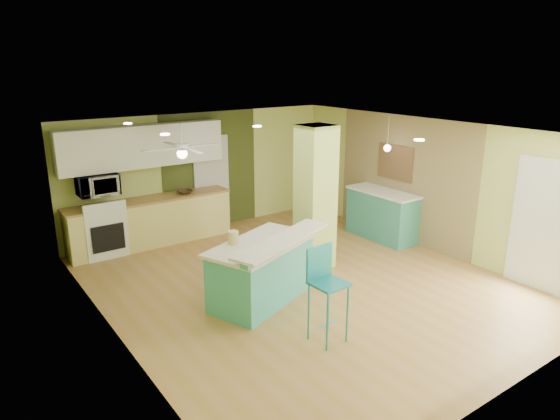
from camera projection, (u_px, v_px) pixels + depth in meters
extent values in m
cube|color=#A5783A|center=(302.00, 284.00, 8.20)|extent=(6.00, 7.00, 0.01)
cube|color=white|center=(304.00, 131.00, 7.48)|extent=(6.00, 7.00, 0.01)
cube|color=#C6D371|center=(202.00, 172.00, 10.58)|extent=(6.00, 0.01, 2.50)
cube|color=#C6D371|center=(514.00, 292.00, 5.10)|extent=(6.00, 0.01, 2.50)
cube|color=#C6D371|center=(112.00, 251.00, 6.17)|extent=(0.01, 7.00, 2.50)
cube|color=#C6D371|center=(428.00, 184.00, 9.51)|extent=(0.01, 7.00, 2.50)
cube|color=olive|center=(403.00, 179.00, 9.96)|extent=(0.02, 3.40, 2.50)
cube|color=#3F491D|center=(211.00, 171.00, 10.67)|extent=(2.20, 0.02, 2.50)
cube|color=silver|center=(212.00, 182.00, 10.72)|extent=(0.82, 0.05, 2.00)
cube|color=white|center=(545.00, 226.00, 7.75)|extent=(0.04, 1.08, 2.10)
cube|color=#B9D261|center=(315.00, 198.00, 8.59)|extent=(0.55, 0.55, 2.50)
cube|color=#EDDF7C|center=(151.00, 222.00, 9.85)|extent=(3.20, 0.60, 0.90)
cube|color=olive|center=(150.00, 200.00, 9.71)|extent=(3.25, 0.63, 0.04)
cube|color=white|center=(103.00, 232.00, 9.32)|extent=(0.76, 0.64, 0.90)
cube|color=black|center=(108.00, 238.00, 9.07)|extent=(0.59, 0.02, 0.50)
cube|color=white|center=(105.00, 208.00, 8.93)|extent=(0.76, 0.06, 0.18)
cube|color=white|center=(143.00, 146.00, 9.51)|extent=(3.20, 0.34, 0.80)
imported|color=white|center=(98.00, 185.00, 9.06)|extent=(0.70, 0.48, 0.39)
cylinder|color=white|center=(181.00, 135.00, 8.49)|extent=(0.03, 0.03, 0.40)
cylinder|color=white|center=(182.00, 147.00, 8.55)|extent=(0.24, 0.24, 0.10)
sphere|color=white|center=(182.00, 154.00, 8.58)|extent=(0.18, 0.18, 0.18)
cylinder|color=white|center=(388.00, 132.00, 9.62)|extent=(0.01, 0.01, 0.62)
sphere|color=white|center=(387.00, 148.00, 9.71)|extent=(0.14, 0.14, 0.14)
cube|color=brown|center=(395.00, 163.00, 10.02)|extent=(0.03, 0.90, 0.70)
cube|color=teal|center=(261.00, 273.00, 7.53)|extent=(1.84, 1.38, 0.88)
cube|color=beige|center=(261.00, 244.00, 7.40)|extent=(1.97, 1.50, 0.05)
cube|color=teal|center=(283.00, 244.00, 7.17)|extent=(1.79, 0.81, 0.13)
cube|color=beige|center=(283.00, 240.00, 7.15)|extent=(2.01, 1.11, 0.04)
cylinder|color=teal|center=(327.00, 323.00, 6.19)|extent=(0.03, 0.03, 0.79)
cylinder|color=teal|center=(347.00, 314.00, 6.40)|extent=(0.03, 0.03, 0.79)
cylinder|color=teal|center=(309.00, 312.00, 6.46)|extent=(0.03, 0.03, 0.79)
cylinder|color=teal|center=(328.00, 304.00, 6.67)|extent=(0.03, 0.03, 0.79)
cube|color=teal|center=(329.00, 284.00, 6.31)|extent=(0.44, 0.44, 0.03)
cube|color=teal|center=(319.00, 262.00, 6.38)|extent=(0.42, 0.05, 0.44)
cube|color=teal|center=(382.00, 215.00, 10.20)|extent=(0.61, 1.48, 0.95)
cube|color=white|center=(384.00, 192.00, 10.06)|extent=(0.66, 1.54, 0.04)
imported|color=#3B2918|center=(185.00, 192.00, 10.05)|extent=(0.31, 0.31, 0.07)
cylinder|color=gold|center=(233.00, 237.00, 7.33)|extent=(0.16, 0.16, 0.19)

